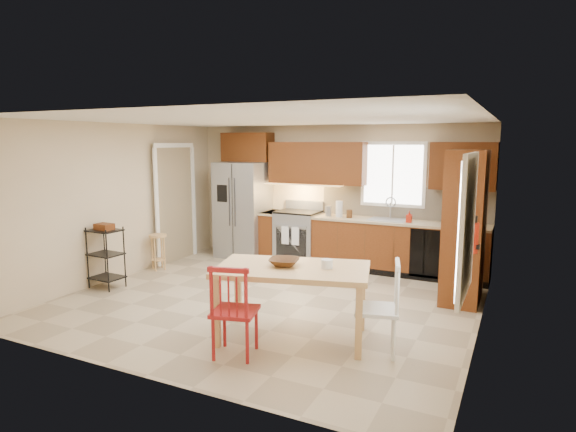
# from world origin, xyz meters

# --- Properties ---
(floor) EXTENTS (5.50, 5.50, 0.00)m
(floor) POSITION_xyz_m (0.00, 0.00, 0.00)
(floor) COLOR tan
(floor) RESTS_ON ground
(ceiling) EXTENTS (5.50, 5.00, 0.02)m
(ceiling) POSITION_xyz_m (0.00, 0.00, 2.50)
(ceiling) COLOR silver
(ceiling) RESTS_ON ground
(wall_back) EXTENTS (5.50, 0.02, 2.50)m
(wall_back) POSITION_xyz_m (0.00, 2.50, 1.25)
(wall_back) COLOR #CCB793
(wall_back) RESTS_ON ground
(wall_front) EXTENTS (5.50, 0.02, 2.50)m
(wall_front) POSITION_xyz_m (0.00, -2.50, 1.25)
(wall_front) COLOR #CCB793
(wall_front) RESTS_ON ground
(wall_left) EXTENTS (0.02, 5.00, 2.50)m
(wall_left) POSITION_xyz_m (-2.75, 0.00, 1.25)
(wall_left) COLOR #CCB793
(wall_left) RESTS_ON ground
(wall_right) EXTENTS (0.02, 5.00, 2.50)m
(wall_right) POSITION_xyz_m (2.75, 0.00, 1.25)
(wall_right) COLOR #CCB793
(wall_right) RESTS_ON ground
(refrigerator) EXTENTS (0.92, 0.75, 1.82)m
(refrigerator) POSITION_xyz_m (-1.70, 2.12, 0.91)
(refrigerator) COLOR gray
(refrigerator) RESTS_ON floor
(range_stove) EXTENTS (0.76, 0.63, 0.92)m
(range_stove) POSITION_xyz_m (-0.55, 2.19, 0.46)
(range_stove) COLOR gray
(range_stove) RESTS_ON floor
(base_cabinet_narrow) EXTENTS (0.30, 0.60, 0.90)m
(base_cabinet_narrow) POSITION_xyz_m (-1.10, 2.20, 0.45)
(base_cabinet_narrow) COLOR #673013
(base_cabinet_narrow) RESTS_ON floor
(base_cabinet_run) EXTENTS (2.92, 0.60, 0.90)m
(base_cabinet_run) POSITION_xyz_m (1.29, 2.20, 0.45)
(base_cabinet_run) COLOR #673013
(base_cabinet_run) RESTS_ON floor
(dishwasher) EXTENTS (0.60, 0.02, 0.78)m
(dishwasher) POSITION_xyz_m (1.85, 1.91, 0.45)
(dishwasher) COLOR black
(dishwasher) RESTS_ON floor
(backsplash) EXTENTS (2.92, 0.03, 0.55)m
(backsplash) POSITION_xyz_m (1.29, 2.48, 1.18)
(backsplash) COLOR #C5B394
(backsplash) RESTS_ON wall_back
(upper_over_fridge) EXTENTS (1.00, 0.35, 0.55)m
(upper_over_fridge) POSITION_xyz_m (-1.70, 2.33, 2.10)
(upper_over_fridge) COLOR #54240E
(upper_over_fridge) RESTS_ON wall_back
(upper_left_block) EXTENTS (1.80, 0.35, 0.75)m
(upper_left_block) POSITION_xyz_m (-0.25, 2.33, 1.83)
(upper_left_block) COLOR #54240E
(upper_left_block) RESTS_ON wall_back
(upper_right_block) EXTENTS (1.00, 0.35, 0.75)m
(upper_right_block) POSITION_xyz_m (2.25, 2.33, 1.83)
(upper_right_block) COLOR #54240E
(upper_right_block) RESTS_ON wall_back
(window_back) EXTENTS (1.12, 0.04, 1.12)m
(window_back) POSITION_xyz_m (1.10, 2.48, 1.65)
(window_back) COLOR white
(window_back) RESTS_ON wall_back
(sink) EXTENTS (0.62, 0.46, 0.16)m
(sink) POSITION_xyz_m (1.10, 2.20, 0.86)
(sink) COLOR gray
(sink) RESTS_ON base_cabinet_run
(undercab_glow) EXTENTS (1.60, 0.30, 0.01)m
(undercab_glow) POSITION_xyz_m (-0.55, 2.30, 1.43)
(undercab_glow) COLOR #FFBF66
(undercab_glow) RESTS_ON wall_back
(soap_bottle) EXTENTS (0.09, 0.09, 0.19)m
(soap_bottle) POSITION_xyz_m (1.48, 2.10, 1.00)
(soap_bottle) COLOR #B31F0C
(soap_bottle) RESTS_ON base_cabinet_run
(paper_towel) EXTENTS (0.12, 0.12, 0.28)m
(paper_towel) POSITION_xyz_m (0.25, 2.15, 1.04)
(paper_towel) COLOR silver
(paper_towel) RESTS_ON base_cabinet_run
(canister_steel) EXTENTS (0.11, 0.11, 0.18)m
(canister_steel) POSITION_xyz_m (0.05, 2.15, 0.99)
(canister_steel) COLOR gray
(canister_steel) RESTS_ON base_cabinet_run
(canister_wood) EXTENTS (0.10, 0.10, 0.14)m
(canister_wood) POSITION_xyz_m (0.45, 2.12, 0.97)
(canister_wood) COLOR #4C2D14
(canister_wood) RESTS_ON base_cabinet_run
(pantry) EXTENTS (0.50, 0.95, 2.10)m
(pantry) POSITION_xyz_m (2.43, 1.20, 1.05)
(pantry) COLOR #673013
(pantry) RESTS_ON floor
(fire_extinguisher) EXTENTS (0.12, 0.12, 0.36)m
(fire_extinguisher) POSITION_xyz_m (2.63, 0.15, 1.10)
(fire_extinguisher) COLOR #B31F0C
(fire_extinguisher) RESTS_ON wall_right
(window_right) EXTENTS (0.04, 1.02, 1.32)m
(window_right) POSITION_xyz_m (2.68, -1.15, 1.45)
(window_right) COLOR white
(window_right) RESTS_ON wall_right
(doorway) EXTENTS (0.04, 0.95, 2.10)m
(doorway) POSITION_xyz_m (-2.67, 1.30, 1.05)
(doorway) COLOR #8C7A59
(doorway) RESTS_ON wall_left
(dining_table) EXTENTS (1.86, 1.34, 0.82)m
(dining_table) POSITION_xyz_m (0.87, -1.05, 0.41)
(dining_table) COLOR tan
(dining_table) RESTS_ON floor
(chair_red) EXTENTS (0.56, 0.56, 0.99)m
(chair_red) POSITION_xyz_m (0.52, -1.70, 0.49)
(chair_red) COLOR maroon
(chair_red) RESTS_ON floor
(chair_white) EXTENTS (0.56, 0.56, 0.99)m
(chair_white) POSITION_xyz_m (1.82, -1.00, 0.49)
(chair_white) COLOR silver
(chair_white) RESTS_ON floor
(table_bowl) EXTENTS (0.42, 0.42, 0.08)m
(table_bowl) POSITION_xyz_m (0.76, -1.05, 0.83)
(table_bowl) COLOR #4C2D14
(table_bowl) RESTS_ON dining_table
(table_jar) EXTENTS (0.16, 0.16, 0.15)m
(table_jar) POSITION_xyz_m (1.24, -0.94, 0.86)
(table_jar) COLOR silver
(table_jar) RESTS_ON dining_table
(bar_stool) EXTENTS (0.31, 0.31, 0.62)m
(bar_stool) POSITION_xyz_m (-2.50, 0.61, 0.31)
(bar_stool) COLOR tan
(bar_stool) RESTS_ON floor
(utility_cart) EXTENTS (0.48, 0.38, 0.94)m
(utility_cart) POSITION_xyz_m (-2.50, -0.55, 0.47)
(utility_cart) COLOR black
(utility_cart) RESTS_ON floor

